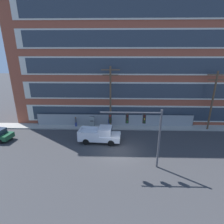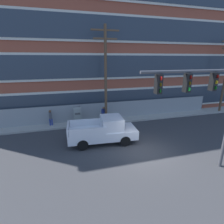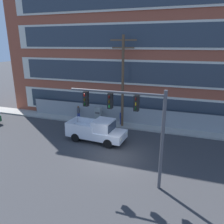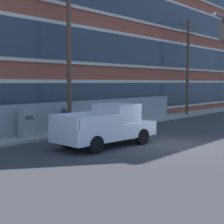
{
  "view_description": "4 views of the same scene",
  "coord_description": "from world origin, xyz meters",
  "px_view_note": "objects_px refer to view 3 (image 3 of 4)",
  "views": [
    {
      "loc": [
        -0.41,
        -17.81,
        10.99
      ],
      "look_at": [
        -0.96,
        3.16,
        3.83
      ],
      "focal_mm": 28.0,
      "sensor_mm": 36.0,
      "label": 1
    },
    {
      "loc": [
        -5.23,
        -9.92,
        6.38
      ],
      "look_at": [
        -1.18,
        4.49,
        1.77
      ],
      "focal_mm": 28.0,
      "sensor_mm": 36.0,
      "label": 2
    },
    {
      "loc": [
        4.64,
        -14.41,
        8.44
      ],
      "look_at": [
        -1.74,
        4.47,
        2.18
      ],
      "focal_mm": 35.0,
      "sensor_mm": 36.0,
      "label": 3
    },
    {
      "loc": [
        -14.94,
        -8.55,
        3.12
      ],
      "look_at": [
        -0.97,
        3.36,
        1.52
      ],
      "focal_mm": 55.0,
      "sensor_mm": 36.0,
      "label": 4
    }
  ],
  "objects_px": {
    "traffic_signal_mast": "(132,116)",
    "utility_pole_near_corner": "(123,79)",
    "pedestrian_near_cabinet": "(122,117)",
    "pickup_truck_white": "(98,131)",
    "pedestrian_by_fence": "(78,112)",
    "electrical_cabinet": "(98,115)"
  },
  "relations": [
    {
      "from": "traffic_signal_mast",
      "to": "pickup_truck_white",
      "type": "bearing_deg",
      "value": 130.06
    },
    {
      "from": "pedestrian_by_fence",
      "to": "pedestrian_near_cabinet",
      "type": "bearing_deg",
      "value": -1.96
    },
    {
      "from": "pedestrian_near_cabinet",
      "to": "pedestrian_by_fence",
      "type": "height_order",
      "value": "same"
    },
    {
      "from": "pedestrian_by_fence",
      "to": "traffic_signal_mast",
      "type": "bearing_deg",
      "value": -48.52
    },
    {
      "from": "pedestrian_near_cabinet",
      "to": "pickup_truck_white",
      "type": "bearing_deg",
      "value": -102.74
    },
    {
      "from": "pickup_truck_white",
      "to": "utility_pole_near_corner",
      "type": "xyz_separation_m",
      "value": [
        1.15,
        4.0,
        4.16
      ]
    },
    {
      "from": "pedestrian_near_cabinet",
      "to": "pedestrian_by_fence",
      "type": "xyz_separation_m",
      "value": [
        -5.19,
        0.18,
        0.0
      ]
    },
    {
      "from": "pickup_truck_white",
      "to": "pedestrian_by_fence",
      "type": "distance_m",
      "value": 6.17
    },
    {
      "from": "traffic_signal_mast",
      "to": "electrical_cabinet",
      "type": "relative_size",
      "value": 3.41
    },
    {
      "from": "electrical_cabinet",
      "to": "pedestrian_by_fence",
      "type": "height_order",
      "value": "electrical_cabinet"
    },
    {
      "from": "pedestrian_by_fence",
      "to": "utility_pole_near_corner",
      "type": "bearing_deg",
      "value": -5.42
    },
    {
      "from": "electrical_cabinet",
      "to": "traffic_signal_mast",
      "type": "bearing_deg",
      "value": -57.6
    },
    {
      "from": "utility_pole_near_corner",
      "to": "electrical_cabinet",
      "type": "distance_m",
      "value": 5.09
    },
    {
      "from": "pickup_truck_white",
      "to": "pedestrian_by_fence",
      "type": "relative_size",
      "value": 3.23
    },
    {
      "from": "pedestrian_near_cabinet",
      "to": "utility_pole_near_corner",
      "type": "bearing_deg",
      "value": -63.44
    },
    {
      "from": "electrical_cabinet",
      "to": "pedestrian_near_cabinet",
      "type": "relative_size",
      "value": 1.06
    },
    {
      "from": "traffic_signal_mast",
      "to": "pedestrian_by_fence",
      "type": "height_order",
      "value": "traffic_signal_mast"
    },
    {
      "from": "traffic_signal_mast",
      "to": "pickup_truck_white",
      "type": "distance_m",
      "value": 7.55
    },
    {
      "from": "traffic_signal_mast",
      "to": "pedestrian_near_cabinet",
      "type": "xyz_separation_m",
      "value": [
        -3.33,
        9.46,
        -3.48
      ]
    },
    {
      "from": "traffic_signal_mast",
      "to": "utility_pole_near_corner",
      "type": "xyz_separation_m",
      "value": [
        -3.16,
        9.13,
        0.67
      ]
    },
    {
      "from": "traffic_signal_mast",
      "to": "pedestrian_near_cabinet",
      "type": "distance_m",
      "value": 10.62
    },
    {
      "from": "pickup_truck_white",
      "to": "pedestrian_by_fence",
      "type": "xyz_separation_m",
      "value": [
        -4.21,
        4.51,
        0.01
      ]
    }
  ]
}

